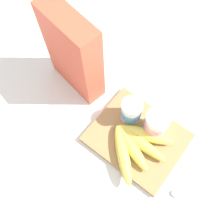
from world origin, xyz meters
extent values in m
plane|color=silver|center=(0.00, 0.00, 0.00)|extent=(2.40, 2.40, 0.00)
cube|color=#A37A4C|center=(0.00, 0.00, 0.01)|extent=(0.28, 0.23, 0.02)
cube|color=#D85138|center=(-0.29, 0.05, 0.15)|extent=(0.21, 0.10, 0.30)
cylinder|color=white|center=(-0.06, 0.04, 0.06)|extent=(0.06, 0.06, 0.08)
cylinder|color=#5193D1|center=(-0.06, 0.04, 0.06)|extent=(0.06, 0.06, 0.04)
cylinder|color=silver|center=(-0.06, 0.04, 0.10)|extent=(0.07, 0.07, 0.00)
cylinder|color=white|center=(0.03, 0.05, 0.07)|extent=(0.07, 0.07, 0.09)
cylinder|color=pink|center=(0.03, 0.05, 0.07)|extent=(0.07, 0.07, 0.04)
cylinder|color=silver|center=(0.03, 0.05, 0.11)|extent=(0.07, 0.07, 0.00)
ellipsoid|color=#E2CB4D|center=(0.00, -0.08, 0.04)|extent=(0.16, 0.15, 0.03)
ellipsoid|color=#E2CB4D|center=(0.01, -0.05, 0.04)|extent=(0.16, 0.09, 0.03)
ellipsoid|color=#E2CB4D|center=(0.02, -0.02, 0.04)|extent=(0.18, 0.04, 0.03)
ellipsoid|color=#E2CB4D|center=(0.02, 0.01, 0.04)|extent=(0.18, 0.10, 0.03)
cylinder|color=brown|center=(-0.07, -0.02, 0.03)|extent=(0.01, 0.01, 0.02)
cylinder|color=silver|center=(0.24, -0.03, 0.00)|extent=(0.09, 0.07, 0.01)
ellipsoid|color=silver|center=(0.19, -0.07, 0.01)|extent=(0.04, 0.04, 0.01)
camera|label=1|loc=(0.09, -0.25, 0.77)|focal=40.33mm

